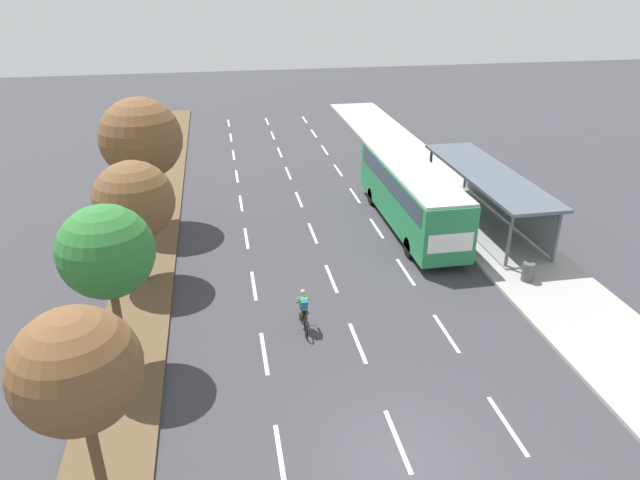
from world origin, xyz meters
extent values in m
plane|color=#38383D|center=(0.00, 0.00, 0.00)|extent=(140.00, 140.00, 0.00)
cube|color=brown|center=(-8.30, 20.00, 0.06)|extent=(2.60, 52.00, 0.12)
cube|color=#9E9E99|center=(9.25, 20.00, 0.07)|extent=(4.50, 52.00, 0.15)
cube|color=white|center=(-3.50, 0.76, 0.00)|extent=(0.14, 2.56, 0.01)
cube|color=white|center=(-3.50, 5.73, 0.00)|extent=(0.14, 2.56, 0.01)
cube|color=white|center=(-3.50, 10.71, 0.00)|extent=(0.14, 2.56, 0.01)
cube|color=white|center=(-3.50, 15.69, 0.00)|extent=(0.14, 2.56, 0.01)
cube|color=white|center=(-3.50, 20.67, 0.00)|extent=(0.14, 2.56, 0.01)
cube|color=white|center=(-3.50, 25.64, 0.00)|extent=(0.14, 2.56, 0.01)
cube|color=white|center=(-3.50, 30.62, 0.00)|extent=(0.14, 2.56, 0.01)
cube|color=white|center=(-3.50, 35.60, 0.00)|extent=(0.14, 2.56, 0.01)
cube|color=white|center=(-3.50, 40.57, 0.00)|extent=(0.14, 2.56, 0.01)
cube|color=white|center=(0.00, 0.76, 0.00)|extent=(0.14, 2.56, 0.01)
cube|color=white|center=(0.00, 5.73, 0.00)|extent=(0.14, 2.56, 0.01)
cube|color=white|center=(0.00, 10.71, 0.00)|extent=(0.14, 2.56, 0.01)
cube|color=white|center=(0.00, 15.69, 0.00)|extent=(0.14, 2.56, 0.01)
cube|color=white|center=(0.00, 20.67, 0.00)|extent=(0.14, 2.56, 0.01)
cube|color=white|center=(0.00, 25.64, 0.00)|extent=(0.14, 2.56, 0.01)
cube|color=white|center=(0.00, 30.62, 0.00)|extent=(0.14, 2.56, 0.01)
cube|color=white|center=(0.00, 35.60, 0.00)|extent=(0.14, 2.56, 0.01)
cube|color=white|center=(0.00, 40.57, 0.00)|extent=(0.14, 2.56, 0.01)
cube|color=white|center=(3.50, 0.76, 0.00)|extent=(0.14, 2.56, 0.01)
cube|color=white|center=(3.50, 5.73, 0.00)|extent=(0.14, 2.56, 0.01)
cube|color=white|center=(3.50, 10.71, 0.00)|extent=(0.14, 2.56, 0.01)
cube|color=white|center=(3.50, 15.69, 0.00)|extent=(0.14, 2.56, 0.01)
cube|color=white|center=(3.50, 20.67, 0.00)|extent=(0.14, 2.56, 0.01)
cube|color=white|center=(3.50, 25.64, 0.00)|extent=(0.14, 2.56, 0.01)
cube|color=white|center=(3.50, 30.62, 0.00)|extent=(0.14, 2.56, 0.01)
cube|color=white|center=(3.50, 35.60, 0.00)|extent=(0.14, 2.56, 0.01)
cube|color=white|center=(3.50, 40.57, 0.00)|extent=(0.14, 2.56, 0.01)
cube|color=gray|center=(9.25, 15.11, 0.20)|extent=(2.60, 10.69, 0.10)
cylinder|color=#56565B|center=(8.07, 10.01, 1.55)|extent=(0.16, 0.16, 2.60)
cylinder|color=#56565B|center=(8.07, 20.20, 1.55)|extent=(0.16, 0.16, 2.60)
cylinder|color=#56565B|center=(10.43, 10.01, 1.55)|extent=(0.16, 0.16, 2.60)
cylinder|color=#56565B|center=(10.43, 20.20, 1.55)|extent=(0.16, 0.16, 2.60)
cube|color=gray|center=(10.49, 15.11, 1.55)|extent=(0.10, 10.15, 2.34)
cube|color=#4C5660|center=(9.25, 15.11, 2.93)|extent=(2.90, 11.09, 0.16)
cube|color=#28844C|center=(5.25, 15.64, 1.85)|extent=(2.50, 11.20, 2.80)
cube|color=#2D3D4C|center=(5.25, 15.64, 2.70)|extent=(2.54, 10.30, 0.90)
cube|color=#B7B7B7|center=(5.25, 15.64, 3.31)|extent=(2.45, 10.98, 0.12)
cube|color=#2D3D4C|center=(5.25, 21.26, 2.20)|extent=(2.25, 0.06, 1.54)
cube|color=white|center=(5.25, 10.02, 1.65)|extent=(2.12, 0.04, 0.90)
cylinder|color=black|center=(4.15, 19.11, 0.50)|extent=(0.30, 1.00, 1.00)
cylinder|color=black|center=(6.35, 19.11, 0.50)|extent=(0.30, 1.00, 1.00)
cylinder|color=black|center=(4.15, 12.16, 0.50)|extent=(0.30, 1.00, 1.00)
cylinder|color=black|center=(6.35, 12.16, 0.50)|extent=(0.30, 1.00, 1.00)
torus|color=black|center=(-1.84, 7.55, 0.36)|extent=(0.06, 0.72, 0.72)
torus|color=black|center=(-1.84, 6.45, 0.36)|extent=(0.06, 0.72, 0.72)
cylinder|color=black|center=(-1.84, 7.00, 0.64)|extent=(0.05, 0.94, 0.05)
cylinder|color=black|center=(-1.84, 6.90, 0.46)|extent=(0.05, 0.57, 0.42)
cylinder|color=black|center=(-1.84, 6.80, 0.66)|extent=(0.04, 0.04, 0.40)
cube|color=black|center=(-1.84, 6.80, 0.86)|extent=(0.12, 0.24, 0.06)
cylinder|color=black|center=(-1.84, 7.50, 0.91)|extent=(0.46, 0.04, 0.04)
cube|color=#2D844C|center=(-1.84, 6.98, 1.19)|extent=(0.30, 0.36, 0.59)
cube|color=#23669E|center=(-1.84, 6.82, 1.21)|extent=(0.26, 0.26, 0.42)
sphere|color=tan|center=(-1.84, 7.10, 1.61)|extent=(0.20, 0.20, 0.20)
cylinder|color=brown|center=(-1.96, 6.95, 0.79)|extent=(0.12, 0.42, 0.25)
cylinder|color=brown|center=(-1.96, 7.12, 0.53)|extent=(0.10, 0.17, 0.41)
cylinder|color=brown|center=(-1.72, 6.95, 0.79)|extent=(0.12, 0.42, 0.25)
cylinder|color=brown|center=(-1.72, 7.12, 0.53)|extent=(0.10, 0.17, 0.41)
cylinder|color=#2D844C|center=(-2.01, 7.20, 1.24)|extent=(0.09, 0.47, 0.28)
cylinder|color=#2D844C|center=(-1.67, 7.20, 1.24)|extent=(0.09, 0.47, 0.28)
cylinder|color=brown|center=(-8.06, -0.29, 1.80)|extent=(0.28, 0.28, 3.35)
sphere|color=brown|center=(-8.06, -0.29, 4.57)|extent=(2.93, 2.93, 2.93)
cylinder|color=brown|center=(-8.34, 5.87, 1.74)|extent=(0.28, 0.28, 3.24)
sphere|color=#2D7533|center=(-8.34, 5.87, 4.51)|extent=(3.08, 3.08, 3.08)
cylinder|color=brown|center=(-8.23, 12.04, 1.34)|extent=(0.28, 0.28, 2.44)
sphere|color=brown|center=(-8.23, 12.04, 3.84)|extent=(3.41, 3.41, 3.41)
cylinder|color=brown|center=(-8.41, 18.21, 1.70)|extent=(0.28, 0.28, 3.16)
sphere|color=brown|center=(-8.41, 18.21, 4.85)|extent=(4.18, 4.18, 4.18)
cylinder|color=#4C4C51|center=(8.45, 8.73, 0.57)|extent=(0.52, 0.52, 0.85)
camera|label=1|loc=(-4.55, -11.28, 12.64)|focal=31.95mm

